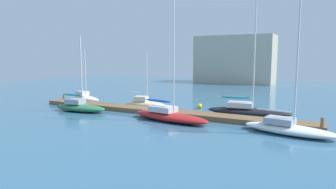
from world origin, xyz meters
TOP-DOWN VIEW (x-y plane):
  - ground_plane at (0.00, 0.00)m, footprint 120.00×120.00m
  - dock_pier at (0.00, 0.00)m, footprint 33.56×2.38m
  - dock_piling_near_end at (-16.38, 1.04)m, footprint 0.28×0.28m
  - dock_piling_far_end at (16.38, -1.04)m, footprint 0.28×0.28m
  - sailboat_0 at (-13.99, 2.66)m, footprint 5.91×2.63m
  - sailboat_1 at (-9.09, -3.24)m, footprint 7.04×2.68m
  - sailboat_2 at (-3.64, 2.48)m, footprint 5.49×2.76m
  - sailboat_3 at (2.72, -2.86)m, footprint 9.08×3.69m
  - sailboat_4 at (9.01, 3.66)m, footprint 9.20×3.50m
  - sailboat_5 at (13.89, -2.77)m, footprint 7.87×3.67m
  - mooring_buoy_yellow at (2.61, 5.56)m, footprint 0.61×0.61m
  - harbor_building_distant at (-4.28, 45.69)m, footprint 19.29×8.45m

SIDE VIEW (x-z plane):
  - ground_plane at x=0.00m, z-range 0.00..0.00m
  - dock_pier at x=0.00m, z-range 0.00..0.52m
  - mooring_buoy_yellow at x=2.61m, z-range 0.00..0.61m
  - sailboat_5 at x=13.89m, z-range -4.97..6.09m
  - sailboat_2 at x=-3.64m, z-range -2.86..4.03m
  - sailboat_0 at x=-13.99m, z-range -3.19..4.41m
  - sailboat_1 at x=-9.09m, z-range -3.82..5.04m
  - sailboat_3 at x=2.72m, z-range -6.67..7.99m
  - sailboat_4 at x=9.01m, z-range -6.68..8.00m
  - dock_piling_near_end at x=-16.38m, z-range 0.00..1.35m
  - dock_piling_far_end at x=16.38m, z-range 0.00..1.35m
  - harbor_building_distant at x=-4.28m, z-range 0.00..11.83m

